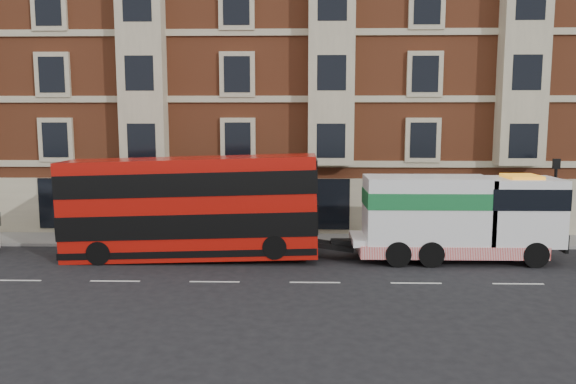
% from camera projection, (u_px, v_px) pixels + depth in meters
% --- Properties ---
extents(ground, '(120.00, 120.00, 0.00)m').
position_uv_depth(ground, '(315.00, 283.00, 22.25)').
color(ground, black).
rests_on(ground, ground).
extents(sidewalk, '(90.00, 3.00, 0.15)m').
position_uv_depth(sidewalk, '(311.00, 240.00, 29.67)').
color(sidewalk, slate).
rests_on(sidewalk, ground).
extents(victorian_terrace, '(45.00, 12.00, 20.40)m').
position_uv_depth(victorian_terrace, '(318.00, 62.00, 35.79)').
color(victorian_terrace, brown).
rests_on(victorian_terrace, ground).
extents(lamp_post_west, '(0.35, 0.15, 4.35)m').
position_uv_depth(lamp_post_west, '(193.00, 194.00, 28.18)').
color(lamp_post_west, black).
rests_on(lamp_post_west, sidewalk).
extents(lamp_post_east, '(0.35, 0.15, 4.35)m').
position_uv_depth(lamp_post_east, '(554.00, 195.00, 27.76)').
color(lamp_post_east, black).
rests_on(lamp_post_east, sidewalk).
extents(double_decker_bus, '(11.56, 2.65, 4.68)m').
position_uv_depth(double_decker_bus, '(191.00, 206.00, 25.71)').
color(double_decker_bus, '#AE1009').
rests_on(double_decker_bus, ground).
extents(tow_truck, '(9.26, 2.74, 3.86)m').
position_uv_depth(tow_truck, '(455.00, 216.00, 25.48)').
color(tow_truck, white).
rests_on(tow_truck, ground).
extents(pedestrian, '(0.66, 0.49, 1.65)m').
position_uv_depth(pedestrian, '(184.00, 228.00, 28.37)').
color(pedestrian, black).
rests_on(pedestrian, sidewalk).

